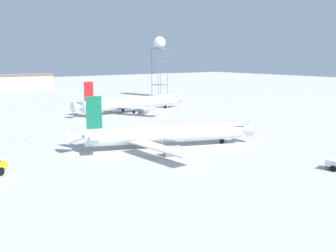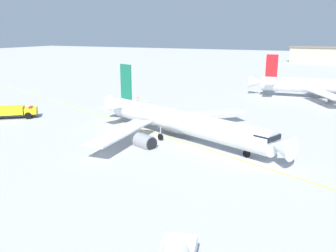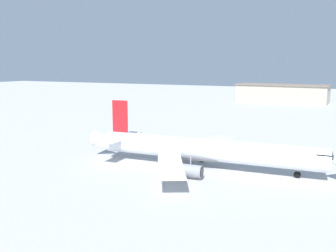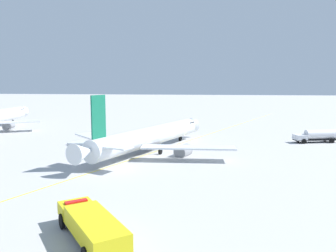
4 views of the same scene
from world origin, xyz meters
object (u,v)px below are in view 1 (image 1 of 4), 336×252
(airliner_main, at_px, (163,135))
(airliner_secondary, at_px, (132,103))
(radar_tower, at_px, (160,46))
(safety_cone_near, at_px, (25,139))
(safety_cone_far, at_px, (2,138))
(safety_cone_mid, at_px, (10,138))

(airliner_main, xyz_separation_m, airliner_secondary, (22.99, 50.99, 0.41))
(radar_tower, xyz_separation_m, safety_cone_near, (-85.05, -65.19, -24.10))
(safety_cone_far, bearing_deg, airliner_main, -49.68)
(radar_tower, height_order, safety_cone_near, radar_tower)
(safety_cone_mid, bearing_deg, radar_tower, 35.33)
(safety_cone_far, bearing_deg, safety_cone_mid, -49.30)
(airliner_secondary, bearing_deg, radar_tower, 40.36)
(radar_tower, xyz_separation_m, safety_cone_mid, (-87.67, -62.14, -24.10))
(safety_cone_near, relative_size, safety_cone_mid, 1.00)
(safety_cone_mid, bearing_deg, safety_cone_near, -49.30)
(radar_tower, bearing_deg, safety_cone_near, -142.53)
(radar_tower, distance_m, safety_cone_far, 110.34)
(safety_cone_mid, distance_m, safety_cone_far, 2.10)
(safety_cone_near, xyz_separation_m, safety_cone_mid, (-2.62, 3.05, 0.00))
(airliner_secondary, bearing_deg, airliner_main, -118.60)
(radar_tower, bearing_deg, airliner_secondary, -135.31)
(airliner_main, bearing_deg, safety_cone_near, 151.54)
(safety_cone_near, bearing_deg, safety_cone_mid, 130.70)
(airliner_main, xyz_separation_m, safety_cone_near, (-21.74, 25.69, -2.46))
(airliner_secondary, bearing_deg, safety_cone_far, -161.35)
(safety_cone_near, bearing_deg, airliner_main, -49.75)
(airliner_secondary, distance_m, safety_cone_near, 51.48)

